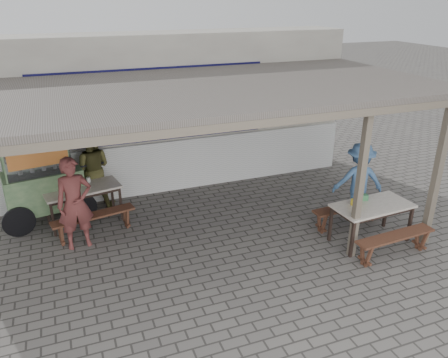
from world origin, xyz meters
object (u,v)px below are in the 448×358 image
bench_right_wall (348,211)px  patron_wall_side (92,169)px  bench_right_street (395,240)px  patron_street_side (75,204)px  tissue_box (356,202)px  bench_left_wall (76,195)px  condiment_jar (88,180)px  table_right (372,208)px  table_left (82,192)px  donation_box (363,197)px  bench_left_street (94,220)px  patron_right_table (359,180)px  condiment_bowl (71,190)px  vendor_cart (42,179)px

bench_right_wall → patron_wall_side: size_ratio=0.91×
bench_right_street → patron_street_side: patron_street_side is taller
bench_right_street → bench_right_wall: (-0.07, 1.24, 0.00)m
bench_right_wall → tissue_box: 0.76m
bench_left_wall → condiment_jar: (0.28, -0.38, 0.46)m
bench_left_wall → table_right: table_right is taller
bench_right_wall → condiment_jar: 5.24m
condiment_jar → table_left: bearing=-119.7°
table_left → tissue_box: tissue_box is taller
tissue_box → donation_box: 0.32m
table_left → bench_left_street: size_ratio=0.98×
patron_wall_side → table_right: bearing=155.4°
patron_wall_side → donation_box: bearing=157.1°
patron_right_table → condiment_bowl: (-5.51, 1.60, -0.01)m
table_right → bench_right_street: bearing=-90.0°
bench_right_street → donation_box: bearing=91.8°
bench_left_street → patron_right_table: patron_right_table is taller
patron_right_table → donation_box: size_ratio=9.95×
bench_left_wall → bench_right_street: (5.04, -3.91, 0.00)m
patron_street_side → tissue_box: patron_street_side is taller
bench_right_street → tissue_box: bearing=113.4°
bench_right_street → bench_left_street: bearing=147.9°
bench_left_wall → vendor_cart: (-0.59, -0.30, 0.57)m
table_right → patron_right_table: (0.42, 0.99, 0.11)m
patron_wall_side → condiment_bowl: size_ratio=10.24×
table_left → vendor_cart: bearing=143.6°
condiment_bowl → tissue_box: bearing=-27.6°
table_left → donation_box: 5.41m
vendor_cart → patron_wall_side: bearing=10.7°
bench_left_wall → condiment_jar: size_ratio=16.10×
bench_right_street → donation_box: 0.98m
bench_left_street → bench_right_street: 5.46m
bench_left_wall → bench_left_street: bearing=-90.0°
bench_left_wall → tissue_box: tissue_box is taller
bench_left_wall → condiment_jar: bearing=-65.1°
donation_box → patron_street_side: bearing=163.3°
table_left → patron_street_side: bearing=-111.8°
bench_left_wall → condiment_bowl: (-0.08, -0.70, 0.43)m
patron_street_side → donation_box: patron_street_side is taller
table_right → bench_right_street: table_right is taller
bench_left_street → patron_right_table: 5.29m
patron_right_table → condiment_jar: bearing=-0.1°
table_left → patron_street_side: size_ratio=0.90×
bench_right_street → condiment_jar: bearing=140.0°
condiment_bowl → table_left: bearing=16.8°
bench_right_wall → vendor_cart: bearing=153.5°
bench_left_wall → table_right: size_ratio=1.05×
vendor_cart → bench_left_street: bearing=-59.3°
table_right → condiment_jar: bearing=145.0°
bench_left_street → patron_street_side: 0.65m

